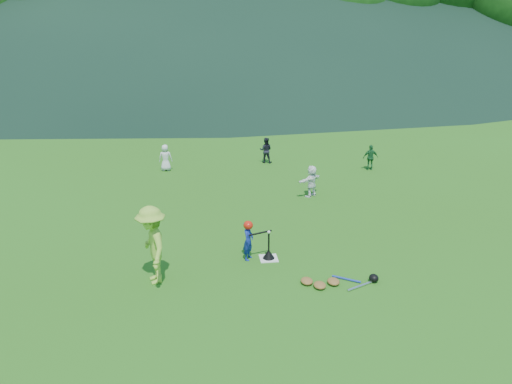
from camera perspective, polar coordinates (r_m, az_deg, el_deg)
ground at (r=12.72m, az=1.45°, el=-7.63°), size 120.00×120.00×0.00m
home_plate at (r=12.71m, az=1.45°, el=-7.59°), size 0.45×0.45×0.02m
baseball at (r=12.39m, az=1.48°, el=-4.60°), size 0.08×0.08×0.08m
batter_child at (r=12.48m, az=-0.89°, el=-5.60°), size 0.38×0.44×1.01m
adult_coach at (r=11.54m, az=-11.78°, el=-5.96°), size 0.95×1.32×1.84m
fielder_a at (r=19.83m, az=-10.31°, el=3.88°), size 0.52×0.35×1.04m
fielder_b at (r=20.57m, az=1.13°, el=4.80°), size 0.60×0.52×1.06m
fielder_c at (r=20.11m, az=12.96°, el=3.86°), size 0.60×0.28×1.01m
fielder_d at (r=16.81m, az=6.35°, el=1.25°), size 1.00×0.85×1.08m
batting_tee at (r=12.66m, az=1.46°, el=-7.11°), size 0.30×0.30×0.68m
batter_gear at (r=12.32m, az=-0.78°, el=-3.89°), size 0.72×0.26×0.37m
equipment_pile at (r=11.71m, az=8.86°, el=-10.09°), size 1.80×0.73×0.19m
outfield_fence at (r=39.52m, az=-4.83°, el=12.25°), size 70.07×0.08×1.33m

